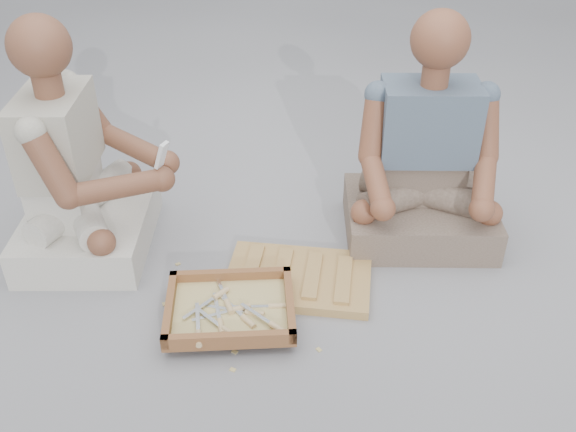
% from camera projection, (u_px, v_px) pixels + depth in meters
% --- Properties ---
extents(ground, '(60.00, 60.00, 0.00)m').
position_uv_depth(ground, '(282.00, 292.00, 2.53)').
color(ground, '#9A9A9F').
rests_on(ground, ground).
extents(carved_panel, '(0.60, 0.43, 0.04)m').
position_uv_depth(carved_panel, '(298.00, 278.00, 2.57)').
color(carved_panel, '#A67140').
rests_on(carved_panel, ground).
extents(tool_tray, '(0.55, 0.49, 0.06)m').
position_uv_depth(tool_tray, '(230.00, 309.00, 2.36)').
color(tool_tray, brown).
rests_on(tool_tray, carved_panel).
extents(chisel_0, '(0.13, 0.20, 0.02)m').
position_uv_depth(chisel_0, '(227.00, 303.00, 2.37)').
color(chisel_0, silver).
rests_on(chisel_0, tool_tray).
extents(chisel_1, '(0.18, 0.15, 0.02)m').
position_uv_depth(chisel_1, '(245.00, 318.00, 2.31)').
color(chisel_1, silver).
rests_on(chisel_1, tool_tray).
extents(chisel_2, '(0.10, 0.21, 0.02)m').
position_uv_depth(chisel_2, '(198.00, 334.00, 2.23)').
color(chisel_2, silver).
rests_on(chisel_2, tool_tray).
extents(chisel_3, '(0.20, 0.13, 0.02)m').
position_uv_depth(chisel_3, '(226.00, 330.00, 2.25)').
color(chisel_3, silver).
rests_on(chisel_3, tool_tray).
extents(chisel_4, '(0.12, 0.20, 0.02)m').
position_uv_depth(chisel_4, '(217.00, 296.00, 2.40)').
color(chisel_4, silver).
rests_on(chisel_4, tool_tray).
extents(chisel_5, '(0.20, 0.13, 0.02)m').
position_uv_depth(chisel_5, '(273.00, 325.00, 2.26)').
color(chisel_5, silver).
rests_on(chisel_5, tool_tray).
extents(chisel_6, '(0.22, 0.07, 0.02)m').
position_uv_depth(chisel_6, '(272.00, 306.00, 2.36)').
color(chisel_6, silver).
rests_on(chisel_6, tool_tray).
extents(chisel_7, '(0.11, 0.21, 0.02)m').
position_uv_depth(chisel_7, '(220.00, 322.00, 2.29)').
color(chisel_7, silver).
rests_on(chisel_7, tool_tray).
extents(chisel_8, '(0.22, 0.02, 0.02)m').
position_uv_depth(chisel_8, '(249.00, 312.00, 2.34)').
color(chisel_8, silver).
rests_on(chisel_8, tool_tray).
extents(chisel_9, '(0.19, 0.14, 0.02)m').
position_uv_depth(chisel_9, '(235.00, 309.00, 2.35)').
color(chisel_9, silver).
rests_on(chisel_9, tool_tray).
extents(wood_chip_0, '(0.02, 0.02, 0.00)m').
position_uv_depth(wood_chip_0, '(178.00, 264.00, 2.67)').
color(wood_chip_0, '#DAC880').
rests_on(wood_chip_0, ground).
extents(wood_chip_1, '(0.02, 0.02, 0.00)m').
position_uv_depth(wood_chip_1, '(315.00, 308.00, 2.44)').
color(wood_chip_1, '#DAC880').
rests_on(wood_chip_1, ground).
extents(wood_chip_2, '(0.02, 0.02, 0.00)m').
position_uv_depth(wood_chip_2, '(265.00, 272.00, 2.63)').
color(wood_chip_2, '#DAC880').
rests_on(wood_chip_2, ground).
extents(wood_chip_3, '(0.02, 0.02, 0.00)m').
position_uv_depth(wood_chip_3, '(249.00, 264.00, 2.67)').
color(wood_chip_3, '#DAC880').
rests_on(wood_chip_3, ground).
extents(wood_chip_4, '(0.02, 0.02, 0.00)m').
position_uv_depth(wood_chip_4, '(164.00, 304.00, 2.46)').
color(wood_chip_4, '#DAC880').
rests_on(wood_chip_4, ground).
extents(wood_chip_5, '(0.02, 0.02, 0.00)m').
position_uv_depth(wood_chip_5, '(235.00, 352.00, 2.26)').
color(wood_chip_5, '#DAC880').
rests_on(wood_chip_5, ground).
extents(wood_chip_6, '(0.02, 0.02, 0.00)m').
position_uv_depth(wood_chip_6, '(285.00, 283.00, 2.57)').
color(wood_chip_6, '#DAC880').
rests_on(wood_chip_6, ground).
extents(wood_chip_7, '(0.02, 0.02, 0.00)m').
position_uv_depth(wood_chip_7, '(272.00, 320.00, 2.39)').
color(wood_chip_7, '#DAC880').
rests_on(wood_chip_7, ground).
extents(wood_chip_8, '(0.02, 0.02, 0.00)m').
position_uv_depth(wood_chip_8, '(319.00, 350.00, 2.26)').
color(wood_chip_8, '#DAC880').
rests_on(wood_chip_8, ground).
extents(wood_chip_9, '(0.02, 0.02, 0.00)m').
position_uv_depth(wood_chip_9, '(292.00, 336.00, 2.32)').
color(wood_chip_9, '#DAC880').
rests_on(wood_chip_9, ground).
extents(wood_chip_10, '(0.02, 0.02, 0.00)m').
position_uv_depth(wood_chip_10, '(233.00, 370.00, 2.19)').
color(wood_chip_10, '#DAC880').
rests_on(wood_chip_10, ground).
extents(wood_chip_11, '(0.02, 0.02, 0.00)m').
position_uv_depth(wood_chip_11, '(242.00, 271.00, 2.63)').
color(wood_chip_11, '#DAC880').
rests_on(wood_chip_11, ground).
extents(craftsman, '(0.73, 0.73, 1.00)m').
position_uv_depth(craftsman, '(78.00, 176.00, 2.60)').
color(craftsman, beige).
rests_on(craftsman, ground).
extents(companion, '(0.71, 0.61, 0.98)m').
position_uv_depth(companion, '(424.00, 168.00, 2.69)').
color(companion, '#7E685A').
rests_on(companion, ground).
extents(mobile_phone, '(0.06, 0.06, 0.11)m').
position_uv_depth(mobile_phone, '(162.00, 155.00, 2.47)').
color(mobile_phone, silver).
rests_on(mobile_phone, craftsman).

